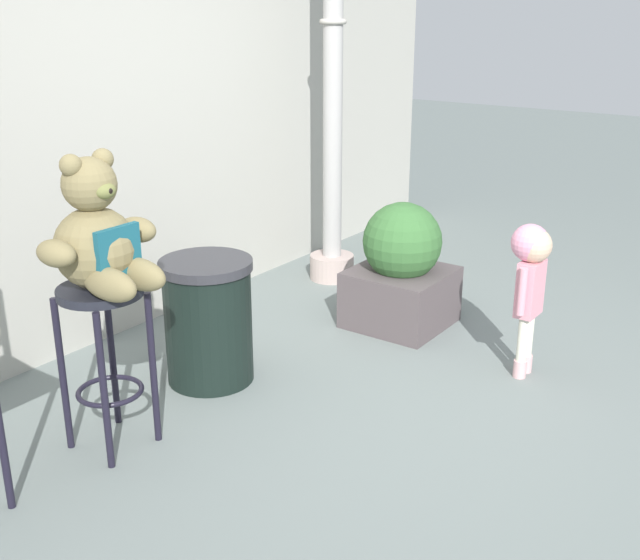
% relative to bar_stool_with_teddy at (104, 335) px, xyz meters
% --- Properties ---
extents(ground_plane, '(24.00, 24.00, 0.00)m').
position_rel_bar_stool_with_teddy_xyz_m(ground_plane, '(1.00, -0.92, -0.55)').
color(ground_plane, slate).
extents(building_wall, '(7.02, 0.30, 3.03)m').
position_rel_bar_stool_with_teddy_xyz_m(building_wall, '(1.00, 1.14, 0.96)').
color(building_wall, '#AEACA1').
rests_on(building_wall, ground_plane).
extents(bar_stool_with_teddy, '(0.37, 0.37, 0.77)m').
position_rel_bar_stool_with_teddy_xyz_m(bar_stool_with_teddy, '(0.00, 0.00, 0.00)').
color(bar_stool_with_teddy, black).
rests_on(bar_stool_with_teddy, ground_plane).
extents(teddy_bear, '(0.55, 0.50, 0.59)m').
position_rel_bar_stool_with_teddy_xyz_m(teddy_bear, '(-0.00, -0.03, 0.45)').
color(teddy_bear, olive).
rests_on(teddy_bear, bar_stool_with_teddy).
extents(child_walking, '(0.27, 0.22, 0.85)m').
position_rel_bar_stool_with_teddy_xyz_m(child_walking, '(1.79, -1.26, 0.07)').
color(child_walking, '#DCA7A9').
rests_on(child_walking, ground_plane).
extents(trash_bin, '(0.49, 0.49, 0.68)m').
position_rel_bar_stool_with_teddy_xyz_m(trash_bin, '(0.75, 0.09, -0.21)').
color(trash_bin, black).
rests_on(trash_bin, ground_plane).
extents(lamppost, '(0.32, 0.32, 3.16)m').
position_rel_bar_stool_with_teddy_xyz_m(lamppost, '(2.49, 0.50, 0.73)').
color(lamppost, '#B49E96').
rests_on(lamppost, ground_plane).
extents(planter_with_shrub, '(0.58, 0.58, 0.79)m').
position_rel_bar_stool_with_teddy_xyz_m(planter_with_shrub, '(2.02, -0.35, -0.19)').
color(planter_with_shrub, '#514749').
rests_on(planter_with_shrub, ground_plane).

